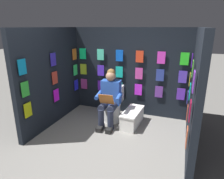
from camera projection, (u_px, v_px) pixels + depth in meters
ground_plane at (92, 163)px, 3.12m from camera, size 30.00×30.00×0.00m
display_wall_back at (130, 72)px, 4.71m from camera, size 2.81×0.14×2.01m
display_wall_left at (195, 92)px, 3.28m from camera, size 0.14×2.07×2.01m
display_wall_right at (51, 77)px, 4.21m from camera, size 0.14×2.07×2.01m
toilet at (113, 106)px, 4.49m from camera, size 0.41×0.56×0.77m
person_reading at (110, 98)px, 4.20m from camera, size 0.54×0.70×1.19m
comic_longbox_near at (132, 118)px, 4.28m from camera, size 0.36×0.78×0.33m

